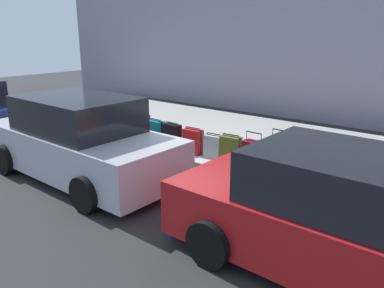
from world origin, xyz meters
TOP-DOWN VIEW (x-y plane):
  - ground_plane at (0.00, 0.00)m, footprint 40.00×40.00m
  - sidewalk_curb at (0.00, -2.50)m, footprint 18.00×5.00m
  - suitcase_red_0 at (-3.96, -0.39)m, footprint 0.50×0.23m
  - suitcase_black_1 at (-3.38, -0.49)m, footprint 0.42×0.26m
  - suitcase_teal_2 at (-2.84, -0.52)m, footprint 0.41×0.23m
  - suitcase_navy_3 at (-2.27, -0.46)m, footprint 0.50×0.27m
  - suitcase_maroon_4 at (-1.69, -0.38)m, footprint 0.43×0.27m
  - suitcase_olive_5 at (-1.13, -0.39)m, footprint 0.46×0.26m
  - suitcase_silver_6 at (-0.58, -0.52)m, footprint 0.42×0.25m
  - suitcase_red_7 at (-0.01, -0.48)m, footprint 0.47×0.24m
  - suitcase_black_8 at (0.58, -0.41)m, footprint 0.47×0.25m
  - suitcase_teal_9 at (1.16, -0.43)m, footprint 0.47×0.28m
  - suitcase_navy_10 at (1.68, -0.48)m, footprint 0.36×0.27m
  - fire_hydrant at (2.68, -0.46)m, footprint 0.39×0.21m
  - bollard_post at (3.19, -0.31)m, footprint 0.13×0.13m
  - parked_car_red_0 at (-4.35, 1.90)m, footprint 4.63×2.08m
  - parked_car_silver_1 at (1.04, 1.90)m, footprint 4.60×2.09m

SIDE VIEW (x-z plane):
  - ground_plane at x=0.00m, z-range 0.00..0.00m
  - sidewalk_curb at x=0.00m, z-range 0.00..0.14m
  - suitcase_silver_6 at x=-0.58m, z-range 0.11..0.70m
  - suitcase_red_7 at x=-0.01m, z-range 0.11..0.75m
  - suitcase_maroon_4 at x=-1.69m, z-range 0.04..0.87m
  - suitcase_olive_5 at x=-1.13m, z-range 0.11..0.80m
  - suitcase_black_8 at x=0.58m, z-range 0.11..0.80m
  - suitcase_teal_9 at x=1.16m, z-range 0.11..0.80m
  - bollard_post at x=3.19m, z-range 0.14..0.80m
  - suitcase_navy_3 at x=-2.27m, z-range 0.02..0.96m
  - suitcase_navy_10 at x=1.68m, z-range 0.11..0.87m
  - suitcase_teal_2 at x=-2.84m, z-range 0.11..0.88m
  - suitcase_black_1 at x=-3.38m, z-range 0.02..0.98m
  - suitcase_red_0 at x=-3.96m, z-range 0.04..1.02m
  - fire_hydrant at x=2.68m, z-range 0.16..1.00m
  - parked_car_red_0 at x=-4.35m, z-range -0.05..1.54m
  - parked_car_silver_1 at x=1.04m, z-range -0.06..1.64m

